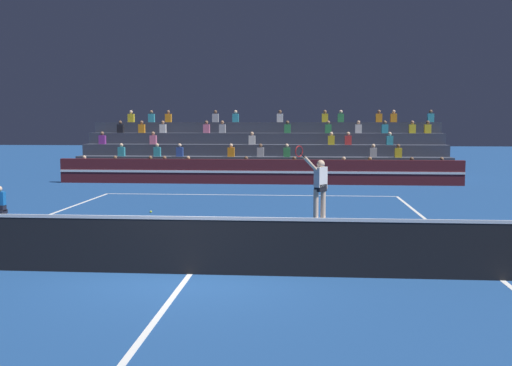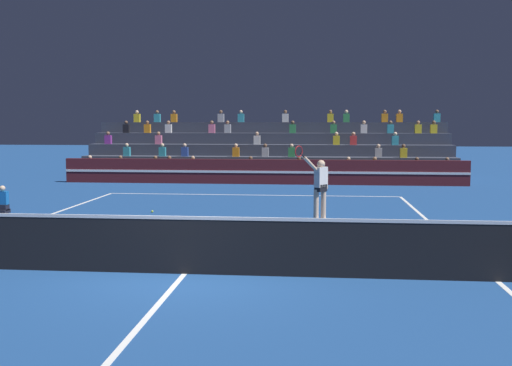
% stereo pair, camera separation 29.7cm
% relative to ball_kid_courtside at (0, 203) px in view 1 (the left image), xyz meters
% --- Properties ---
extents(ground_plane, '(120.00, 120.00, 0.00)m').
position_rel_ball_kid_courtside_xyz_m(ground_plane, '(7.03, -6.62, -0.33)').
color(ground_plane, navy).
extents(court_lines, '(11.10, 23.90, 0.01)m').
position_rel_ball_kid_courtside_xyz_m(court_lines, '(7.03, -6.62, -0.33)').
color(court_lines, white).
rests_on(court_lines, ground).
extents(tennis_net, '(12.00, 0.10, 1.10)m').
position_rel_ball_kid_courtside_xyz_m(tennis_net, '(7.03, -6.62, 0.21)').
color(tennis_net, slate).
rests_on(tennis_net, ground).
extents(sponsor_banner_wall, '(18.00, 0.26, 1.10)m').
position_rel_ball_kid_courtside_xyz_m(sponsor_banner_wall, '(7.03, 9.36, 0.22)').
color(sponsor_banner_wall, '#51191E').
rests_on(sponsor_banner_wall, ground).
extents(bleacher_stand, '(18.02, 4.75, 3.38)m').
position_rel_ball_kid_courtside_xyz_m(bleacher_stand, '(7.03, 13.16, 0.69)').
color(bleacher_stand, '#383D4C').
rests_on(bleacher_stand, ground).
extents(ball_kid_courtside, '(0.30, 0.36, 0.84)m').
position_rel_ball_kid_courtside_xyz_m(ball_kid_courtside, '(0.00, 0.00, 0.00)').
color(ball_kid_courtside, black).
rests_on(ball_kid_courtside, ground).
extents(tennis_player, '(0.99, 1.12, 2.19)m').
position_rel_ball_kid_courtside_xyz_m(tennis_player, '(9.51, -0.62, 0.65)').
color(tennis_player, beige).
rests_on(tennis_player, ground).
extents(tennis_ball, '(0.07, 0.07, 0.07)m').
position_rel_ball_kid_courtside_xyz_m(tennis_ball, '(4.44, 0.59, -0.30)').
color(tennis_ball, '#C6DB33').
rests_on(tennis_ball, ground).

